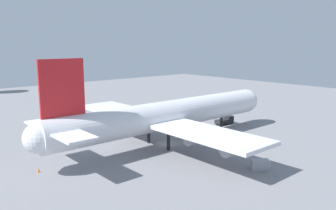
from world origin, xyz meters
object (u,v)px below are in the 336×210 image
Objects in this scene: cargo_container_fore at (260,165)px; safety_cone_tail at (39,170)px; cargo_loader at (225,120)px; pushback_tractor at (185,106)px; safety_cone_nose at (245,123)px; cargo_airplane at (167,115)px.

cargo_container_fore is 38.29m from safety_cone_tail.
cargo_loader is 1.47× the size of cargo_container_fore.
pushback_tractor is at bearing 72.85° from cargo_loader.
safety_cone_tail is at bearing -156.98° from pushback_tractor.
safety_cone_nose is 55.40m from safety_cone_tail.
cargo_airplane is 24.75m from cargo_loader.
pushback_tractor is 0.82× the size of cargo_loader.
pushback_tractor is 24.52m from cargo_loader.
safety_cone_tail is (-51.34, -1.46, -0.75)m from cargo_loader.
cargo_loader is 7.77× the size of safety_cone_tail.
cargo_container_fore is 33.71m from safety_cone_nose.
cargo_container_fore is at bearing -39.06° from safety_cone_tail.
cargo_airplane is 22.95m from cargo_container_fore.
safety_cone_nose is at bearing 40.51° from cargo_container_fore.
safety_cone_tail is (-29.73, 24.13, -0.51)m from cargo_container_fore.
cargo_container_fore is 5.28× the size of safety_cone_tail.
pushback_tractor is at bearing 59.53° from cargo_container_fore.
cargo_loader is 33.50m from cargo_container_fore.
safety_cone_tail is at bearing 175.87° from cargo_airplane.
cargo_container_fore is at bearing -84.03° from cargo_airplane.
pushback_tractor is 27.32m from safety_cone_nose.
safety_cone_nose is (27.94, -0.26, -6.11)m from cargo_airplane.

